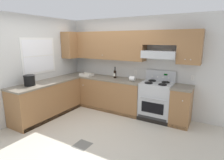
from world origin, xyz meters
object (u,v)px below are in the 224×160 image
Objects in this scene: paper_towel_roll at (132,79)px; bucket at (29,80)px; bowl at (87,75)px; stove at (156,100)px; wine_bottle at (115,74)px.

bucket is at bearing -138.84° from paper_towel_roll.
stove is at bearing 2.62° from bowl.
paper_towel_roll reaches higher than bowl.
bowl is (-0.87, -0.17, -0.10)m from wine_bottle.
bucket is 2.49m from paper_towel_roll.
wine_bottle reaches higher than bucket.
bowl is 1.43× the size of bucket.
wine_bottle is at bearing 176.66° from stove.
bucket is (-2.52, -1.68, 0.56)m from stove.
wine_bottle is 0.85× the size of bowl.
wine_bottle is 0.59m from paper_towel_roll.
wine_bottle is 2.18m from bucket.
stove is 3.27× the size of bowl.
stove is 3.08m from bucket.
bucket is (-0.43, -1.59, 0.10)m from bowl.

